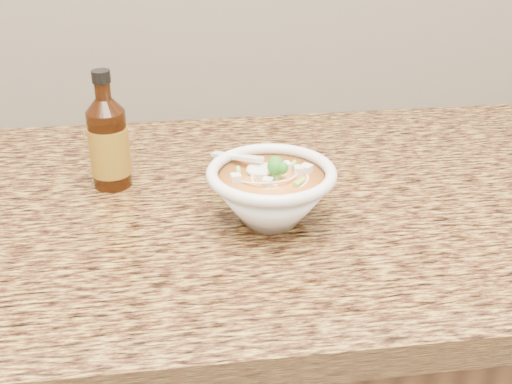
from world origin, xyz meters
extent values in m
cube|color=olive|center=(0.00, 1.68, 0.88)|extent=(4.00, 0.68, 0.04)
cylinder|color=silver|center=(0.04, 1.60, 0.90)|extent=(0.07, 0.07, 0.01)
torus|color=silver|center=(0.04, 1.60, 0.97)|extent=(0.17, 0.17, 0.02)
torus|color=beige|center=(0.06, 1.59, 0.96)|extent=(0.10, 0.10, 0.00)
torus|color=beige|center=(0.04, 1.60, 0.96)|extent=(0.07, 0.07, 0.00)
torus|color=beige|center=(0.04, 1.61, 0.96)|extent=(0.09, 0.09, 0.00)
torus|color=beige|center=(0.04, 1.60, 0.96)|extent=(0.07, 0.07, 0.00)
torus|color=beige|center=(0.04, 1.59, 0.96)|extent=(0.11, 0.11, 0.00)
torus|color=beige|center=(0.04, 1.60, 0.96)|extent=(0.06, 0.06, 0.00)
torus|color=beige|center=(0.04, 1.60, 0.96)|extent=(0.08, 0.08, 0.00)
torus|color=beige|center=(0.05, 1.61, 0.95)|extent=(0.08, 0.08, 0.00)
cube|color=silver|center=(0.02, 1.58, 0.97)|extent=(0.02, 0.02, 0.01)
cube|color=silver|center=(0.07, 1.61, 0.97)|extent=(0.02, 0.02, 0.01)
cube|color=silver|center=(0.00, 1.57, 0.97)|extent=(0.02, 0.02, 0.01)
cube|color=silver|center=(0.06, 1.57, 0.97)|extent=(0.02, 0.02, 0.01)
cube|color=silver|center=(0.03, 1.61, 0.97)|extent=(0.01, 0.01, 0.01)
cube|color=silver|center=(0.06, 1.62, 0.97)|extent=(0.02, 0.02, 0.01)
cube|color=silver|center=(0.08, 1.63, 0.97)|extent=(0.02, 0.02, 0.01)
ellipsoid|color=#196014|center=(0.05, 1.59, 0.98)|extent=(0.03, 0.03, 0.03)
cylinder|color=#89D251|center=(0.04, 1.64, 0.97)|extent=(0.01, 0.02, 0.01)
cylinder|color=#89D251|center=(0.03, 1.63, 0.97)|extent=(0.01, 0.02, 0.01)
cylinder|color=#89D251|center=(0.02, 1.59, 0.97)|extent=(0.01, 0.02, 0.01)
cylinder|color=#89D251|center=(0.02, 1.58, 0.97)|extent=(0.01, 0.02, 0.01)
cylinder|color=#89D251|center=(0.02, 1.62, 0.97)|extent=(0.02, 0.01, 0.01)
ellipsoid|color=silver|center=(0.03, 1.61, 0.97)|extent=(0.04, 0.04, 0.01)
cube|color=silver|center=(0.00, 1.65, 0.97)|extent=(0.07, 0.08, 0.02)
cylinder|color=#3D1A08|center=(-0.17, 1.73, 0.96)|extent=(0.06, 0.06, 0.11)
cylinder|color=#3D1A08|center=(-0.17, 1.73, 1.04)|extent=(0.03, 0.03, 0.02)
cylinder|color=black|center=(-0.17, 1.73, 1.06)|extent=(0.03, 0.03, 0.02)
cylinder|color=red|center=(-0.17, 1.73, 0.95)|extent=(0.07, 0.07, 0.07)
camera|label=1|loc=(-0.08, 0.87, 1.33)|focal=45.00mm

